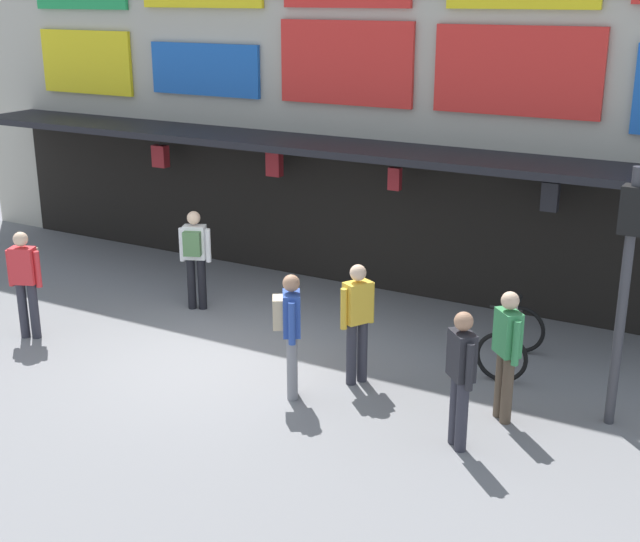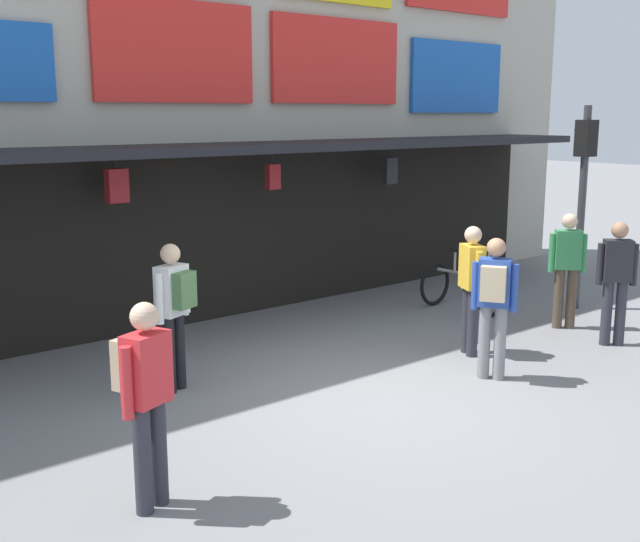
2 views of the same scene
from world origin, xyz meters
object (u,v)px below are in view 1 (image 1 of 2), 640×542
at_px(traffic_light_far, 628,257).
at_px(pedestrian_in_purple, 290,326).
at_px(pedestrian_in_blue, 357,317).
at_px(pedestrian_in_green, 195,253).
at_px(pedestrian_in_yellow, 507,349).
at_px(pedestrian_in_red, 461,372).
at_px(bicycle_parked, 511,341).
at_px(pedestrian_in_black, 26,276).

relative_size(traffic_light_far, pedestrian_in_purple, 1.90).
bearing_deg(traffic_light_far, pedestrian_in_blue, -171.01).
bearing_deg(pedestrian_in_green, pedestrian_in_yellow, -12.64).
relative_size(pedestrian_in_red, pedestrian_in_green, 1.00).
bearing_deg(bicycle_parked, pedestrian_in_red, -86.74).
bearing_deg(traffic_light_far, pedestrian_in_yellow, -154.31).
xyz_separation_m(pedestrian_in_purple, pedestrian_in_black, (-4.53, -0.21, 0.00)).
bearing_deg(pedestrian_in_green, pedestrian_in_red, -21.93).
bearing_deg(traffic_light_far, pedestrian_in_black, -169.67).
relative_size(pedestrian_in_purple, pedestrian_in_blue, 1.00).
distance_m(bicycle_parked, pedestrian_in_green, 5.31).
bearing_deg(pedestrian_in_green, pedestrian_in_blue, -18.58).
xyz_separation_m(pedestrian_in_purple, pedestrian_in_green, (-3.04, 2.01, 0.00)).
bearing_deg(bicycle_parked, pedestrian_in_green, -176.65).
bearing_deg(pedestrian_in_red, pedestrian_in_blue, 151.85).
xyz_separation_m(traffic_light_far, pedestrian_in_black, (-8.34, -1.52, -1.16)).
bearing_deg(pedestrian_in_yellow, pedestrian_in_blue, 178.41).
xyz_separation_m(pedestrian_in_green, pedestrian_in_yellow, (5.66, -1.27, -0.04)).
height_order(pedestrian_in_purple, pedestrian_in_blue, same).
xyz_separation_m(bicycle_parked, pedestrian_in_green, (-5.27, -0.31, 0.59)).
distance_m(pedestrian_in_blue, pedestrian_in_yellow, 2.06).
distance_m(traffic_light_far, pedestrian_in_yellow, 1.77).
bearing_deg(pedestrian_in_blue, pedestrian_in_red, -28.15).
bearing_deg(traffic_light_far, pedestrian_in_red, -134.06).
bearing_deg(bicycle_parked, pedestrian_in_yellow, -76.14).
bearing_deg(pedestrian_in_black, pedestrian_in_green, 56.11).
xyz_separation_m(traffic_light_far, pedestrian_in_red, (-1.43, -1.48, -1.19)).
height_order(pedestrian_in_purple, pedestrian_in_green, same).
relative_size(pedestrian_in_red, pedestrian_in_black, 1.00).
bearing_deg(pedestrian_in_purple, pedestrian_in_green, 146.52).
bearing_deg(pedestrian_in_green, bicycle_parked, 3.35).
xyz_separation_m(pedestrian_in_red, pedestrian_in_blue, (-1.81, 0.97, 0.00)).
xyz_separation_m(pedestrian_in_black, pedestrian_in_yellow, (7.15, 0.95, -0.04)).
relative_size(bicycle_parked, pedestrian_in_green, 0.72).
distance_m(traffic_light_far, pedestrian_in_purple, 4.19).
height_order(traffic_light_far, bicycle_parked, traffic_light_far).
relative_size(bicycle_parked, pedestrian_in_red, 0.72).
relative_size(traffic_light_far, pedestrian_in_black, 1.90).
distance_m(traffic_light_far, bicycle_parked, 2.56).
bearing_deg(pedestrian_in_purple, pedestrian_in_black, -177.36).
relative_size(bicycle_parked, pedestrian_in_black, 0.72).
bearing_deg(bicycle_parked, pedestrian_in_black, -159.50).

